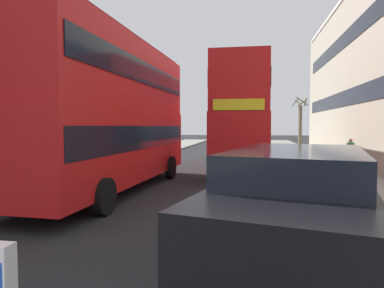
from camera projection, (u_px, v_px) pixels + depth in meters
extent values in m
cube|color=gray|center=(333.00, 176.00, 16.26)|extent=(4.00, 80.00, 0.14)
cube|color=gray|center=(82.00, 170.00, 18.50)|extent=(4.00, 80.00, 0.14)
cube|color=yellow|center=(293.00, 183.00, 14.65)|extent=(0.10, 56.00, 0.01)
cube|color=yellow|center=(289.00, 182.00, 14.68)|extent=(0.10, 56.00, 0.01)
cube|color=white|center=(0.00, 288.00, 3.60)|extent=(0.28, 0.20, 0.95)
cube|color=red|center=(114.00, 145.00, 12.74)|extent=(2.92, 10.89, 2.60)
cube|color=red|center=(113.00, 77.00, 12.61)|extent=(2.86, 10.67, 2.50)
cube|color=black|center=(114.00, 137.00, 12.73)|extent=(2.93, 10.46, 0.84)
cube|color=black|center=(113.00, 74.00, 12.60)|extent=(2.91, 10.24, 0.80)
cube|color=yellow|center=(158.00, 110.00, 17.91)|extent=(2.00, 0.14, 0.44)
cube|color=maroon|center=(113.00, 41.00, 12.54)|extent=(2.63, 9.80, 0.10)
cylinder|color=black|center=(121.00, 166.00, 16.34)|extent=(0.34, 1.05, 1.04)
cylinder|color=black|center=(170.00, 167.00, 15.81)|extent=(0.34, 1.05, 1.04)
cylinder|color=black|center=(24.00, 193.00, 9.80)|extent=(0.34, 1.05, 1.04)
cylinder|color=black|center=(104.00, 197.00, 9.28)|extent=(0.34, 1.05, 1.04)
cube|color=red|center=(241.00, 139.00, 18.59)|extent=(2.58, 10.82, 2.60)
cube|color=red|center=(242.00, 92.00, 18.46)|extent=(2.53, 10.60, 2.50)
cube|color=black|center=(241.00, 133.00, 18.58)|extent=(2.60, 10.39, 0.84)
cube|color=black|center=(242.00, 90.00, 18.45)|extent=(2.59, 10.17, 0.80)
cube|color=yellow|center=(239.00, 105.00, 13.21)|extent=(2.00, 0.07, 0.44)
cube|color=maroon|center=(242.00, 68.00, 18.39)|extent=(2.32, 9.74, 0.10)
cylinder|color=black|center=(268.00, 169.00, 15.15)|extent=(0.31, 1.04, 1.04)
cylinder|color=black|center=(212.00, 168.00, 15.57)|extent=(0.31, 1.04, 1.04)
cylinder|color=black|center=(262.00, 156.00, 21.75)|extent=(0.31, 1.04, 1.04)
cylinder|color=black|center=(223.00, 155.00, 22.16)|extent=(0.31, 1.04, 1.04)
cube|color=black|center=(296.00, 232.00, 4.82)|extent=(2.91, 5.01, 1.50)
cube|color=black|center=(298.00, 175.00, 4.92)|extent=(2.36, 3.36, 0.76)
cube|color=orange|center=(296.00, 229.00, 4.82)|extent=(2.85, 4.65, 0.10)
cylinder|color=black|center=(359.00, 248.00, 5.84)|extent=(0.37, 0.71, 0.68)
cylinder|color=black|center=(255.00, 235.00, 6.55)|extent=(0.37, 0.71, 0.68)
cylinder|color=#2D2D38|center=(350.00, 160.00, 18.59)|extent=(0.22, 0.22, 0.85)
cube|color=#338C4C|center=(351.00, 148.00, 18.55)|extent=(0.34, 0.22, 0.56)
sphere|color=#9E7051|center=(351.00, 140.00, 18.53)|extent=(0.20, 0.20, 0.20)
cylinder|color=#6B6047|center=(300.00, 126.00, 37.05)|extent=(0.37, 0.37, 4.52)
cylinder|color=#6B6047|center=(306.00, 102.00, 36.86)|extent=(0.21, 1.14, 0.85)
cylinder|color=#6B6047|center=(302.00, 103.00, 37.29)|extent=(0.94, 0.57, 0.75)
cylinder|color=#6B6047|center=(295.00, 102.00, 37.35)|extent=(0.85, 1.10, 0.94)
cylinder|color=#6B6047|center=(298.00, 103.00, 36.64)|extent=(0.76, 0.67, 0.68)
cylinder|color=#6B6047|center=(302.00, 101.00, 36.27)|extent=(1.32, 0.29, 0.97)
cube|color=black|center=(349.00, 35.00, 20.70)|extent=(0.04, 24.64, 1.00)
cube|color=black|center=(348.00, 97.00, 20.90)|extent=(0.04, 24.64, 1.00)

